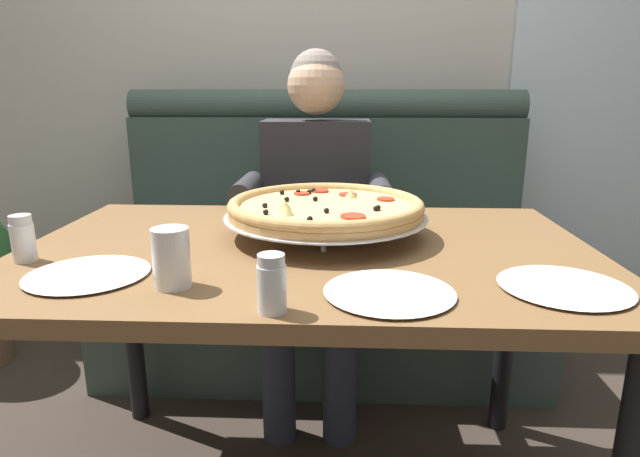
# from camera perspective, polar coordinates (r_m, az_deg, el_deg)

# --- Properties ---
(back_wall_with_window) EXTENTS (6.00, 0.12, 2.80)m
(back_wall_with_window) POSITION_cam_1_polar(r_m,az_deg,el_deg) (2.75, 0.85, 20.45)
(back_wall_with_window) COLOR beige
(back_wall_with_window) RESTS_ON ground_plane
(window_panel) EXTENTS (1.10, 0.02, 2.80)m
(window_panel) POSITION_cam_1_polar(r_m,az_deg,el_deg) (2.99, 30.96, 18.00)
(window_panel) COLOR white
(window_panel) RESTS_ON ground_plane
(booth_bench) EXTENTS (1.76, 0.78, 1.13)m
(booth_bench) POSITION_cam_1_polar(r_m,az_deg,el_deg) (2.29, 0.29, -3.87)
(booth_bench) COLOR #384C42
(booth_bench) RESTS_ON ground_plane
(dining_table) EXTENTS (1.40, 0.90, 0.76)m
(dining_table) POSITION_cam_1_polar(r_m,az_deg,el_deg) (1.33, -1.35, -5.38)
(dining_table) COLOR brown
(dining_table) RESTS_ON ground_plane
(diner_main) EXTENTS (0.54, 0.64, 1.27)m
(diner_main) POSITION_cam_1_polar(r_m,az_deg,el_deg) (1.95, -0.55, 2.32)
(diner_main) COLOR #2D3342
(diner_main) RESTS_ON ground_plane
(pizza) EXTENTS (0.53, 0.53, 0.11)m
(pizza) POSITION_cam_1_polar(r_m,az_deg,el_deg) (1.38, 0.61, 2.20)
(pizza) COLOR silver
(pizza) RESTS_ON dining_table
(shaker_parmesan) EXTENTS (0.05, 0.05, 0.10)m
(shaker_parmesan) POSITION_cam_1_polar(r_m,az_deg,el_deg) (0.92, -5.23, -6.40)
(shaker_parmesan) COLOR white
(shaker_parmesan) RESTS_ON dining_table
(shaker_pepper_flakes) EXTENTS (0.05, 0.05, 0.11)m
(shaker_pepper_flakes) POSITION_cam_1_polar(r_m,az_deg,el_deg) (1.35, -29.39, -1.25)
(shaker_pepper_flakes) COLOR white
(shaker_pepper_flakes) RESTS_ON dining_table
(plate_near_left) EXTENTS (0.25, 0.25, 0.02)m
(plate_near_left) POSITION_cam_1_polar(r_m,az_deg,el_deg) (1.01, 7.50, -6.51)
(plate_near_left) COLOR white
(plate_near_left) RESTS_ON dining_table
(plate_near_right) EXTENTS (0.25, 0.25, 0.02)m
(plate_near_right) POSITION_cam_1_polar(r_m,az_deg,el_deg) (1.20, -23.81, -4.26)
(plate_near_right) COLOR white
(plate_near_right) RESTS_ON dining_table
(plate_far_side) EXTENTS (0.25, 0.25, 0.02)m
(plate_far_side) POSITION_cam_1_polar(r_m,az_deg,el_deg) (1.13, 24.88, -5.44)
(plate_far_side) COLOR white
(plate_far_side) RESTS_ON dining_table
(drinking_glass) EXTENTS (0.07, 0.07, 0.12)m
(drinking_glass) POSITION_cam_1_polar(r_m,az_deg,el_deg) (1.07, -15.72, -3.39)
(drinking_glass) COLOR silver
(drinking_glass) RESTS_ON dining_table
(patio_chair) EXTENTS (0.42, 0.42, 0.86)m
(patio_chair) POSITION_cam_1_polar(r_m,az_deg,el_deg) (3.84, 24.49, 4.41)
(patio_chair) COLOR black
(patio_chair) RESTS_ON ground_plane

